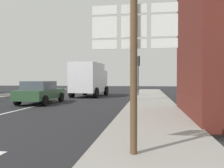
# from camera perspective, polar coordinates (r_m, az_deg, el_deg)

# --- Properties ---
(ground_plane) EXTENTS (80.00, 80.00, 0.00)m
(ground_plane) POSITION_cam_1_polar(r_m,az_deg,el_deg) (16.06, -15.46, -4.57)
(ground_plane) COLOR #232326
(sidewalk_right) EXTENTS (2.84, 44.00, 0.14)m
(sidewalk_right) POSITION_cam_1_polar(r_m,az_deg,el_deg) (12.66, 9.67, -5.76)
(sidewalk_right) COLOR gray
(sidewalk_right) RESTS_ON ground
(lane_centre_stripe) EXTENTS (0.16, 12.00, 0.01)m
(lane_centre_stripe) POSITION_cam_1_polar(r_m,az_deg,el_deg) (12.55, -23.04, -6.19)
(lane_centre_stripe) COLOR silver
(lane_centre_stripe) RESTS_ON ground
(sedan_far) EXTENTS (2.01, 4.22, 1.47)m
(sedan_far) POSITION_cam_1_polar(r_m,az_deg,el_deg) (16.00, -17.05, -1.87)
(sedan_far) COLOR #2D5133
(sedan_far) RESTS_ON ground
(delivery_truck) EXTENTS (2.78, 5.14, 3.05)m
(delivery_truck) POSITION_cam_1_polar(r_m,az_deg,el_deg) (21.51, -5.57, 1.31)
(delivery_truck) COLOR silver
(delivery_truck) RESTS_ON ground
(route_sign_post) EXTENTS (1.66, 0.14, 3.20)m
(route_sign_post) POSITION_cam_1_polar(r_m,az_deg,el_deg) (4.58, 5.34, 6.32)
(route_sign_post) COLOR brown
(route_sign_post) RESTS_ON ground
(traffic_light_near_right) EXTENTS (0.30, 0.49, 3.53)m
(traffic_light_near_right) POSITION_cam_1_polar(r_m,az_deg,el_deg) (16.38, 5.57, 4.73)
(traffic_light_near_right) COLOR #47474C
(traffic_light_near_right) RESTS_ON ground
(traffic_light_far_right) EXTENTS (0.30, 0.49, 3.76)m
(traffic_light_far_right) POSITION_cam_1_polar(r_m,az_deg,el_deg) (22.07, 6.41, 4.24)
(traffic_light_far_right) COLOR #47474C
(traffic_light_far_right) RESTS_ON ground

